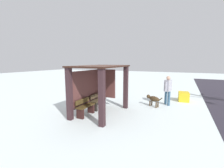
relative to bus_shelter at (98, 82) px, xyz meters
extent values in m
plane|color=white|center=(-0.12, -0.23, -1.45)|extent=(60.00, 60.00, 0.00)
cube|color=#342023|center=(-1.35, -0.97, -0.39)|extent=(0.20, 0.20, 2.13)
cube|color=#342023|center=(1.12, -0.97, -0.39)|extent=(0.20, 0.20, 2.13)
cube|color=#342023|center=(-1.35, 0.52, -0.39)|extent=(0.20, 0.20, 2.13)
cube|color=#342023|center=(1.12, 0.52, -0.39)|extent=(0.20, 0.20, 2.13)
cube|color=black|center=(-0.12, -0.23, 0.71)|extent=(2.77, 1.80, 0.07)
cube|color=brown|center=(-0.12, 0.52, -0.24)|extent=(2.26, 0.08, 1.50)
cube|color=#342023|center=(-0.12, 0.50, -1.05)|extent=(2.26, 0.06, 0.08)
cube|color=brown|center=(1.12, 0.04, -0.24)|extent=(0.08, 0.82, 1.50)
cube|color=#48371A|center=(-0.67, 0.22, -1.01)|extent=(1.01, 0.37, 0.04)
cube|color=#48371A|center=(-0.67, 0.39, -0.81)|extent=(0.96, 0.04, 0.20)
cube|color=#321918|center=(-0.27, 0.22, -1.24)|extent=(0.12, 0.32, 0.42)
cube|color=#321918|center=(-1.07, 0.22, -1.24)|extent=(0.12, 0.32, 0.42)
cube|color=#473A26|center=(0.44, 0.22, -0.99)|extent=(1.01, 0.36, 0.04)
cube|color=#473A26|center=(0.44, 0.38, -0.79)|extent=(0.96, 0.04, 0.20)
cube|color=black|center=(0.84, 0.22, -1.23)|extent=(0.12, 0.31, 0.44)
cube|color=black|center=(0.03, 0.22, -1.23)|extent=(0.12, 0.31, 0.44)
cube|color=#AEACB9|center=(2.66, -2.84, -0.37)|extent=(0.47, 0.38, 0.61)
sphere|color=tan|center=(2.66, -2.84, 0.04)|extent=(0.21, 0.21, 0.21)
cylinder|color=#355875|center=(2.79, -2.75, -1.06)|extent=(0.18, 0.18, 0.77)
cylinder|color=#355875|center=(2.53, -2.93, -1.06)|extent=(0.18, 0.18, 0.77)
cylinder|color=#AEACB9|center=(2.90, -2.93, -0.40)|extent=(0.12, 0.12, 0.55)
cylinder|color=#AEACB9|center=(2.43, -2.75, -0.40)|extent=(0.12, 0.12, 0.55)
ellipsoid|color=#47331E|center=(1.99, -2.25, -1.03)|extent=(0.52, 0.67, 0.27)
sphere|color=#47331E|center=(2.18, -1.91, -0.97)|extent=(0.20, 0.20, 0.20)
cylinder|color=#47331E|center=(1.81, -2.58, -0.99)|extent=(0.16, 0.24, 0.23)
cylinder|color=#47331E|center=(2.16, -2.10, -1.31)|extent=(0.07, 0.07, 0.29)
cylinder|color=#47331E|center=(2.02, -2.03, -1.31)|extent=(0.07, 0.07, 0.29)
cylinder|color=#47331E|center=(1.96, -2.46, -1.31)|extent=(0.07, 0.07, 0.29)
cylinder|color=#47331E|center=(1.83, -2.39, -1.31)|extent=(0.07, 0.07, 0.29)
cube|color=yellow|center=(3.90, -3.65, -1.17)|extent=(0.76, 0.63, 0.56)
camera|label=1|loc=(-6.02, -3.61, 0.93)|focal=24.43mm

